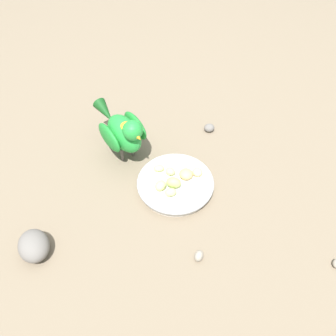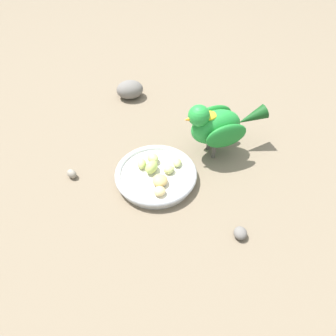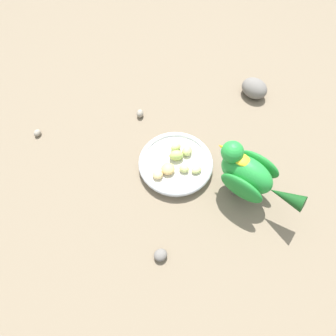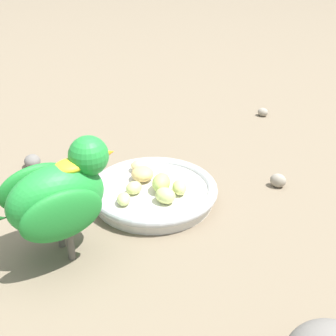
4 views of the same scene
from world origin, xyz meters
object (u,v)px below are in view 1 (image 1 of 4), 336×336
(apple_piece_6, at_px, (170,171))
(pebble_1, at_px, (209,128))
(rock_large, at_px, (34,246))
(pebble_2, at_px, (199,256))
(apple_piece_1, at_px, (174,182))
(apple_piece_0, at_px, (197,172))
(apple_piece_3, at_px, (171,192))
(apple_piece_2, at_px, (161,185))
(apple_piece_4, at_px, (186,174))
(apple_piece_5, at_px, (159,168))
(parrot, at_px, (123,131))
(feeding_bowl, at_px, (175,184))

(apple_piece_6, bearing_deg, pebble_1, -17.40)
(rock_large, relative_size, pebble_2, 3.14)
(rock_large, xyz_separation_m, pebble_2, (0.07, -0.34, -0.02))
(rock_large, bearing_deg, apple_piece_1, -46.20)
(apple_piece_0, xyz_separation_m, apple_piece_3, (-0.08, 0.05, 0.00))
(apple_piece_2, height_order, apple_piece_3, apple_piece_2)
(apple_piece_3, relative_size, rock_large, 0.35)
(apple_piece_2, bearing_deg, apple_piece_4, -44.93)
(apple_piece_3, distance_m, apple_piece_6, 0.07)
(apple_piece_5, bearing_deg, pebble_2, -144.64)
(pebble_2, bearing_deg, apple_piece_1, 30.30)
(apple_piece_2, height_order, apple_piece_6, apple_piece_2)
(parrot, bearing_deg, apple_piece_1, 10.32)
(apple_piece_6, height_order, pebble_1, apple_piece_6)
(feeding_bowl, height_order, rock_large, rock_large)
(pebble_2, bearing_deg, feeding_bowl, 28.27)
(pebble_2, bearing_deg, parrot, 44.86)
(feeding_bowl, distance_m, parrot, 0.19)
(apple_piece_1, bearing_deg, apple_piece_5, 50.90)
(apple_piece_0, distance_m, apple_piece_5, 0.10)
(apple_piece_2, distance_m, rock_large, 0.31)
(apple_piece_0, distance_m, pebble_1, 0.19)
(apple_piece_0, xyz_separation_m, pebble_1, (0.19, 0.00, -0.02))
(apple_piece_6, relative_size, rock_large, 0.32)
(apple_piece_3, height_order, pebble_1, apple_piece_3)
(feeding_bowl, relative_size, apple_piece_5, 6.99)
(apple_piece_1, height_order, apple_piece_5, apple_piece_1)
(feeding_bowl, relative_size, apple_piece_4, 5.57)
(pebble_1, bearing_deg, rock_large, 148.37)
(apple_piece_3, bearing_deg, apple_piece_2, 65.29)
(parrot, bearing_deg, apple_piece_6, 18.83)
(apple_piece_0, height_order, rock_large, rock_large)
(apple_piece_1, xyz_separation_m, parrot, (0.09, 0.15, 0.05))
(parrot, height_order, pebble_1, parrot)
(apple_piece_2, xyz_separation_m, pebble_1, (0.25, -0.07, -0.02))
(apple_piece_0, bearing_deg, rock_large, 134.15)
(apple_piece_5, xyz_separation_m, pebble_1, (0.20, -0.09, -0.02))
(apple_piece_4, bearing_deg, feeding_bowl, 139.20)
(apple_piece_5, bearing_deg, rock_large, 144.28)
(rock_large, bearing_deg, pebble_1, -31.63)
(apple_piece_2, xyz_separation_m, pebble_2, (-0.15, -0.12, -0.02))
(apple_piece_6, distance_m, pebble_2, 0.23)
(apple_piece_1, distance_m, apple_piece_5, 0.06)
(apple_piece_1, relative_size, apple_piece_5, 1.35)
(rock_large, xyz_separation_m, pebble_1, (0.47, -0.29, -0.01))
(apple_piece_0, xyz_separation_m, apple_piece_4, (-0.01, 0.03, 0.00))
(apple_piece_1, height_order, pebble_1, apple_piece_1)
(feeding_bowl, relative_size, parrot, 1.02)
(apple_piece_2, distance_m, pebble_2, 0.19)
(apple_piece_2, height_order, parrot, parrot)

